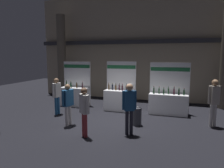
{
  "coord_description": "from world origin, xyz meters",
  "views": [
    {
      "loc": [
        2.73,
        -8.05,
        2.76
      ],
      "look_at": [
        -0.28,
        0.84,
        1.46
      ],
      "focal_mm": 33.6,
      "sensor_mm": 36.0,
      "label": 1
    }
  ],
  "objects_px": {
    "visitor_3": "(129,105)",
    "exhibitor_booth_0": "(75,95)",
    "exhibitor_booth_1": "(119,98)",
    "trash_bin": "(137,116)",
    "visitor_2": "(57,93)",
    "visitor_4": "(68,101)",
    "visitor_6": "(84,108)",
    "visitor_5": "(214,99)",
    "exhibitor_booth_2": "(168,102)"
  },
  "relations": [
    {
      "from": "trash_bin",
      "to": "visitor_3",
      "type": "relative_size",
      "value": 0.39
    },
    {
      "from": "exhibitor_booth_2",
      "to": "trash_bin",
      "type": "xyz_separation_m",
      "value": [
        -1.06,
        -2.05,
        -0.24
      ]
    },
    {
      "from": "visitor_2",
      "to": "visitor_6",
      "type": "xyz_separation_m",
      "value": [
        2.43,
        -2.07,
        -0.01
      ]
    },
    {
      "from": "visitor_6",
      "to": "exhibitor_booth_1",
      "type": "bearing_deg",
      "value": 128.55
    },
    {
      "from": "visitor_3",
      "to": "visitor_5",
      "type": "height_order",
      "value": "visitor_5"
    },
    {
      "from": "visitor_4",
      "to": "trash_bin",
      "type": "bearing_deg",
      "value": -56.88
    },
    {
      "from": "exhibitor_booth_0",
      "to": "exhibitor_booth_1",
      "type": "relative_size",
      "value": 0.98
    },
    {
      "from": "visitor_2",
      "to": "visitor_4",
      "type": "xyz_separation_m",
      "value": [
        1.3,
        -1.22,
        -0.02
      ]
    },
    {
      "from": "trash_bin",
      "to": "visitor_4",
      "type": "relative_size",
      "value": 0.43
    },
    {
      "from": "exhibitor_booth_2",
      "to": "trash_bin",
      "type": "height_order",
      "value": "exhibitor_booth_2"
    },
    {
      "from": "visitor_5",
      "to": "visitor_4",
      "type": "bearing_deg",
      "value": 171.31
    },
    {
      "from": "exhibitor_booth_1",
      "to": "exhibitor_booth_2",
      "type": "xyz_separation_m",
      "value": [
        2.38,
        0.07,
        -0.03
      ]
    },
    {
      "from": "trash_bin",
      "to": "visitor_3",
      "type": "height_order",
      "value": "visitor_3"
    },
    {
      "from": "exhibitor_booth_1",
      "to": "visitor_5",
      "type": "distance_m",
      "value": 4.34
    },
    {
      "from": "exhibitor_booth_1",
      "to": "visitor_2",
      "type": "xyz_separation_m",
      "value": [
        -2.55,
        -1.63,
        0.39
      ]
    },
    {
      "from": "exhibitor_booth_1",
      "to": "visitor_3",
      "type": "height_order",
      "value": "exhibitor_booth_1"
    },
    {
      "from": "visitor_4",
      "to": "visitor_5",
      "type": "relative_size",
      "value": 0.89
    },
    {
      "from": "exhibitor_booth_0",
      "to": "exhibitor_booth_1",
      "type": "distance_m",
      "value": 2.57
    },
    {
      "from": "exhibitor_booth_2",
      "to": "visitor_6",
      "type": "relative_size",
      "value": 1.43
    },
    {
      "from": "exhibitor_booth_2",
      "to": "visitor_3",
      "type": "xyz_separation_m",
      "value": [
        -1.11,
        -3.13,
        0.47
      ]
    },
    {
      "from": "exhibitor_booth_0",
      "to": "visitor_5",
      "type": "bearing_deg",
      "value": -11.01
    },
    {
      "from": "exhibitor_booth_1",
      "to": "exhibitor_booth_0",
      "type": "bearing_deg",
      "value": 177.56
    },
    {
      "from": "visitor_2",
      "to": "visitor_4",
      "type": "height_order",
      "value": "visitor_2"
    },
    {
      "from": "exhibitor_booth_2",
      "to": "visitor_2",
      "type": "distance_m",
      "value": 5.23
    },
    {
      "from": "trash_bin",
      "to": "exhibitor_booth_0",
      "type": "bearing_deg",
      "value": 151.81
    },
    {
      "from": "exhibitor_booth_2",
      "to": "visitor_3",
      "type": "height_order",
      "value": "exhibitor_booth_2"
    },
    {
      "from": "visitor_2",
      "to": "visitor_6",
      "type": "bearing_deg",
      "value": -121.93
    },
    {
      "from": "visitor_6",
      "to": "trash_bin",
      "type": "bearing_deg",
      "value": 90.46
    },
    {
      "from": "visitor_5",
      "to": "exhibitor_booth_0",
      "type": "bearing_deg",
      "value": 143.23
    },
    {
      "from": "visitor_2",
      "to": "visitor_3",
      "type": "xyz_separation_m",
      "value": [
        3.82,
        -1.42,
        0.06
      ]
    },
    {
      "from": "visitor_2",
      "to": "visitor_5",
      "type": "height_order",
      "value": "visitor_5"
    },
    {
      "from": "visitor_4",
      "to": "visitor_5",
      "type": "bearing_deg",
      "value": -58.56
    },
    {
      "from": "visitor_3",
      "to": "visitor_6",
      "type": "xyz_separation_m",
      "value": [
        -1.39,
        -0.65,
        -0.07
      ]
    },
    {
      "from": "exhibitor_booth_1",
      "to": "visitor_3",
      "type": "distance_m",
      "value": 3.34
    },
    {
      "from": "exhibitor_booth_0",
      "to": "visitor_6",
      "type": "xyz_separation_m",
      "value": [
        2.45,
        -3.81,
        0.39
      ]
    },
    {
      "from": "exhibitor_booth_0",
      "to": "visitor_3",
      "type": "distance_m",
      "value": 5.0
    },
    {
      "from": "exhibitor_booth_1",
      "to": "visitor_4",
      "type": "bearing_deg",
      "value": -113.69
    },
    {
      "from": "trash_bin",
      "to": "visitor_3",
      "type": "xyz_separation_m",
      "value": [
        -0.05,
        -1.08,
        0.71
      ]
    },
    {
      "from": "visitor_4",
      "to": "visitor_6",
      "type": "bearing_deg",
      "value": -112.61
    },
    {
      "from": "exhibitor_booth_0",
      "to": "visitor_6",
      "type": "height_order",
      "value": "exhibitor_booth_0"
    },
    {
      "from": "visitor_3",
      "to": "exhibitor_booth_0",
      "type": "bearing_deg",
      "value": 115.79
    },
    {
      "from": "visitor_4",
      "to": "visitor_6",
      "type": "xyz_separation_m",
      "value": [
        1.13,
        -0.85,
        0.01
      ]
    },
    {
      "from": "exhibitor_booth_1",
      "to": "visitor_4",
      "type": "distance_m",
      "value": 3.14
    },
    {
      "from": "trash_bin",
      "to": "visitor_5",
      "type": "xyz_separation_m",
      "value": [
        2.82,
        0.78,
        0.76
      ]
    },
    {
      "from": "exhibitor_booth_0",
      "to": "exhibitor_booth_1",
      "type": "bearing_deg",
      "value": -2.44
    },
    {
      "from": "exhibitor_booth_1",
      "to": "trash_bin",
      "type": "xyz_separation_m",
      "value": [
        1.32,
        -1.98,
        -0.27
      ]
    },
    {
      "from": "trash_bin",
      "to": "visitor_4",
      "type": "bearing_deg",
      "value": -161.25
    },
    {
      "from": "visitor_3",
      "to": "visitor_4",
      "type": "distance_m",
      "value": 2.53
    },
    {
      "from": "visitor_4",
      "to": "visitor_3",
      "type": "bearing_deg",
      "value": -80.25
    },
    {
      "from": "trash_bin",
      "to": "visitor_5",
      "type": "bearing_deg",
      "value": 15.5
    }
  ]
}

